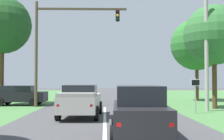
# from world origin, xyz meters

# --- Properties ---
(ground_plane) EXTENTS (120.00, 120.00, 0.00)m
(ground_plane) POSITION_xyz_m (0.00, 9.80, 0.00)
(ground_plane) COLOR #424244
(red_suv_near) EXTENTS (2.27, 4.68, 1.98)m
(red_suv_near) POSITION_xyz_m (1.30, 5.35, 1.03)
(red_suv_near) COLOR black
(red_suv_near) RESTS_ON ground_plane
(pickup_truck_lead) EXTENTS (2.48, 5.19, 1.89)m
(pickup_truck_lead) POSITION_xyz_m (-1.42, 11.62, 0.98)
(pickup_truck_lead) COLOR #B7B2A8
(pickup_truck_lead) RESTS_ON ground_plane
(traffic_light) EXTENTS (7.51, 0.40, 8.62)m
(traffic_light) POSITION_xyz_m (-3.79, 18.34, 5.64)
(traffic_light) COLOR brown
(traffic_light) RESTS_ON ground_plane
(keep_moving_sign) EXTENTS (0.60, 0.09, 2.36)m
(keep_moving_sign) POSITION_xyz_m (5.94, 13.39, 1.52)
(keep_moving_sign) COLOR gray
(keep_moving_sign) RESTS_ON ground_plane
(oak_tree_right) EXTENTS (4.61, 4.61, 7.94)m
(oak_tree_right) POSITION_xyz_m (8.35, 16.45, 5.62)
(oak_tree_right) COLOR #4C351E
(oak_tree_right) RESTS_ON ground_plane
(crossing_suv_far) EXTENTS (4.42, 2.16, 1.70)m
(crossing_suv_far) POSITION_xyz_m (-7.30, 19.69, 0.90)
(crossing_suv_far) COLOR black
(crossing_suv_far) RESTS_ON ground_plane
(utility_pole_right) EXTENTS (0.28, 0.28, 8.34)m
(utility_pole_right) POSITION_xyz_m (7.17, 14.76, 4.17)
(utility_pole_right) COLOR #9E998E
(utility_pole_right) RESTS_ON ground_plane
(extra_tree_1) EXTENTS (5.07, 5.07, 9.57)m
(extra_tree_1) POSITION_xyz_m (-9.06, 20.33, 7.01)
(extra_tree_1) COLOR #4C351E
(extra_tree_1) RESTS_ON ground_plane
(extra_tree_2) EXTENTS (5.41, 5.41, 8.59)m
(extra_tree_2) POSITION_xyz_m (9.61, 24.74, 5.87)
(extra_tree_2) COLOR #4C351E
(extra_tree_2) RESTS_ON ground_plane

